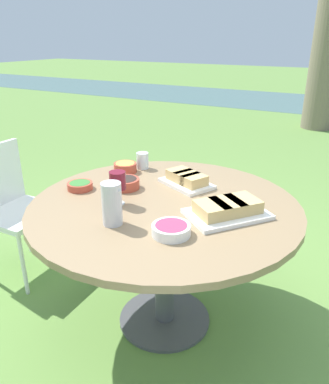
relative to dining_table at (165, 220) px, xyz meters
The scene contains 12 objects.
ground_plane 0.65m from the dining_table, ahead, with size 40.00×40.00×0.00m, color #668E42.
dining_table is the anchor object (origin of this frame).
chair_near_left 1.17m from the dining_table, behind, with size 0.43×0.45×0.89m.
water_pitcher 0.38m from the dining_table, 106.46° to the right, with size 0.10×0.09×0.20m.
wine_glass 0.32m from the dining_table, 148.05° to the right, with size 0.08×0.08×0.17m.
platter_bread_main 0.31m from the dining_table, 91.83° to the left, with size 0.35×0.30×0.08m.
platter_charcuterie 0.36m from the dining_table, ahead, with size 0.42×0.44×0.08m.
bowl_fries 0.54m from the dining_table, 146.78° to the left, with size 0.14×0.14×0.06m.
bowl_salad 0.52m from the dining_table, behind, with size 0.14×0.14×0.04m.
bowl_olives 0.33m from the dining_table, 166.88° to the left, with size 0.16×0.16×0.06m.
bowl_dip_red 0.36m from the dining_table, 55.99° to the right, with size 0.17×0.17×0.05m.
cup_water_near 0.58m from the dining_table, 133.70° to the left, with size 0.08×0.08×0.10m.
Camera 1 is at (0.85, -1.52, 1.54)m, focal length 35.00 mm.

